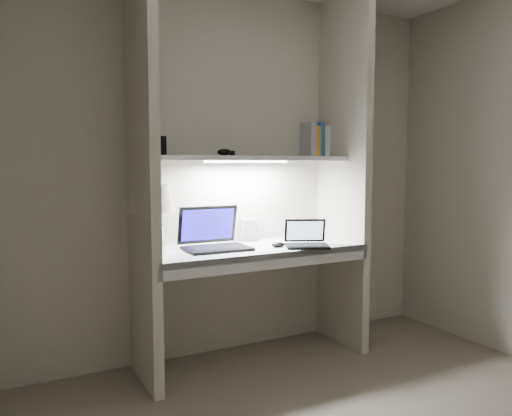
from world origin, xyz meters
TOP-DOWN VIEW (x-y plane):
  - back_wall at (0.00, 1.50)m, footprint 3.20×0.01m
  - alcove_panel_left at (-0.73, 1.23)m, footprint 0.06×0.55m
  - alcove_panel_right at (0.73, 1.23)m, footprint 0.06×0.55m
  - desk at (0.00, 1.23)m, footprint 1.40×0.55m
  - desk_apron at (0.00, 0.96)m, footprint 1.46×0.03m
  - shelf at (0.00, 1.32)m, footprint 1.40×0.36m
  - strip_light at (0.00, 1.32)m, footprint 0.60×0.04m
  - table_lamp at (-0.64, 1.35)m, footprint 0.28×0.28m
  - laptop_main at (-0.26, 1.28)m, footprint 0.41×0.36m
  - laptop_netbook at (0.31, 1.06)m, footprint 0.35×0.33m
  - speaker at (0.08, 1.45)m, footprint 0.13×0.11m
  - mouse at (0.13, 1.13)m, footprint 0.10×0.07m
  - cable_coil at (0.27, 1.15)m, footprint 0.11×0.11m
  - sticky_note at (-0.64, 1.29)m, footprint 0.09×0.09m
  - book_row at (0.65, 1.43)m, footprint 0.24×0.17m
  - shelf_box at (-0.59, 1.33)m, footprint 0.08×0.06m
  - shelf_gadget at (-0.15, 1.35)m, footprint 0.12×0.09m

SIDE VIEW (x-z plane):
  - desk_apron at x=0.00m, z-range 0.67..0.77m
  - desk at x=0.00m, z-range 0.73..0.77m
  - sticky_note at x=-0.64m, z-range 0.77..0.77m
  - cable_coil at x=0.27m, z-range 0.77..0.78m
  - mouse at x=0.13m, z-range 0.77..0.80m
  - laptop_netbook at x=0.31m, z-range 0.72..0.90m
  - laptop_main at x=-0.26m, z-range 0.70..0.96m
  - speaker at x=0.08m, z-range 0.77..0.93m
  - table_lamp at x=-0.64m, z-range 0.84..1.26m
  - back_wall at x=0.00m, z-range 0.00..2.50m
  - alcove_panel_left at x=-0.73m, z-range 0.00..2.50m
  - alcove_panel_right at x=0.73m, z-range 0.00..2.50m
  - strip_light at x=0.00m, z-range 1.32..1.34m
  - shelf at x=0.00m, z-range 1.34..1.36m
  - shelf_gadget at x=-0.15m, z-range 1.37..1.41m
  - shelf_box at x=-0.59m, z-range 1.36..1.48m
  - book_row at x=0.65m, z-range 1.36..1.61m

